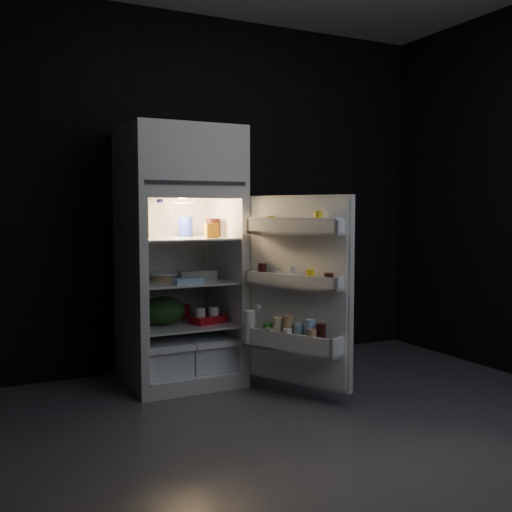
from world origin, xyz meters
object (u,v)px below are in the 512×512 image
milk_jug (160,220)px  egg_carton (198,276)px  fridge_door (296,293)px  refrigerator (178,247)px  yogurt_tray (208,319)px

milk_jug → egg_carton: 0.46m
fridge_door → egg_carton: (-0.45, 0.60, 0.08)m
refrigerator → fridge_door: bearing=-52.5°
refrigerator → egg_carton: bearing=-49.1°
fridge_door → yogurt_tray: (-0.38, 0.57, -0.23)m
fridge_door → yogurt_tray: 0.72m
fridge_door → egg_carton: 0.75m
refrigerator → yogurt_tray: bearing=-39.9°
milk_jug → egg_carton: (0.22, -0.13, -0.38)m
refrigerator → yogurt_tray: (0.17, -0.14, -0.50)m
fridge_door → egg_carton: bearing=126.8°
refrigerator → fridge_door: 0.93m
refrigerator → egg_carton: (0.10, -0.11, -0.19)m
egg_carton → milk_jug: bearing=153.0°
refrigerator → milk_jug: refrigerator is taller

